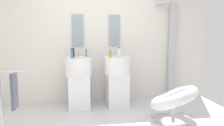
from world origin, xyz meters
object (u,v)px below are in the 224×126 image
Objects in this scene: soap_bottle_blue at (72,54)px; soap_bottle_clear at (119,53)px; pedestal_sink_left at (79,80)px; soap_bottle_amber at (110,54)px; towel_rack at (12,92)px; shower_column at (171,50)px; soap_bottle_black at (73,53)px; lounge_chair at (174,101)px; pedestal_sink_right at (118,79)px; soap_bottle_green at (86,53)px.

soap_bottle_blue is 0.86m from soap_bottle_clear.
pedestal_sink_left is 7.46× the size of soap_bottle_amber.
pedestal_sink_left is 1.14× the size of towel_rack.
shower_column is 11.65× the size of soap_bottle_black.
lounge_chair is 5.83× the size of soap_bottle_blue.
towel_rack is (-1.66, -1.03, 0.09)m from pedestal_sink_right.
soap_bottle_black is at bearing 53.93° from towel_rack.
soap_bottle_black is at bearing 134.96° from pedestal_sink_left.
soap_bottle_green is at bearing -172.48° from shower_column.
towel_rack is 6.57× the size of soap_bottle_amber.
pedestal_sink_right is at bearing 87.72° from soap_bottle_clear.
soap_bottle_blue is (-1.60, 0.78, 0.72)m from lounge_chair.
towel_rack is at bearing -148.26° from pedestal_sink_right.
shower_column is at bearing 20.42° from soap_bottle_clear.
soap_bottle_clear is 0.19m from soap_bottle_amber.
pedestal_sink_left is 0.53m from soap_bottle_green.
shower_column is (1.99, 0.30, 0.54)m from pedestal_sink_left.
pedestal_sink_left is at bearing -171.41° from shower_column.
soap_bottle_clear is (-0.01, -0.16, 0.53)m from pedestal_sink_right.
soap_bottle_green is at bearing 168.05° from soap_bottle_amber.
shower_column is 14.17× the size of soap_bottle_amber.
soap_bottle_clear is 1.12× the size of soap_bottle_black.
towel_rack is 1.85m from soap_bottle_amber.
soap_bottle_blue is 0.95× the size of soap_bottle_clear.
soap_bottle_clear is (-0.74, 0.77, 0.72)m from lounge_chair.
soap_bottle_amber is 0.46m from soap_bottle_green.
pedestal_sink_right is 1.95m from towel_rack.
soap_bottle_clear reaches higher than towel_rack.
pedestal_sink_right is 7.46× the size of soap_bottle_amber.
pedestal_sink_right is 1.20m from lounge_chair.
pedestal_sink_right is 1.39m from shower_column.
soap_bottle_green is at bearing 159.36° from soap_bottle_clear.
shower_column is 3.22m from towel_rack.
shower_column reaches higher than towel_rack.
soap_bottle_clear is at bearing -17.25° from soap_bottle_black.
soap_bottle_green is (0.25, -0.04, -0.01)m from soap_bottle_black.
soap_bottle_green is at bearing 37.97° from soap_bottle_blue.
towel_rack is at bearing -132.24° from soap_bottle_blue.
soap_bottle_blue is at bearing -170.13° from pedestal_sink_right.
shower_column is at bearing 7.52° from soap_bottle_green.
pedestal_sink_right reaches higher than lounge_chair.
pedestal_sink_right is 0.98× the size of lounge_chair.
pedestal_sink_right is at bearing 9.87° from soap_bottle_blue.
lounge_chair is at bearing -45.97° from soap_bottle_clear.
soap_bottle_clear is at bearing -20.64° from soap_bottle_green.
towel_rack is at bearing -134.41° from soap_bottle_green.
towel_rack is 5.04× the size of soap_bottle_blue.
soap_bottle_clear reaches higher than lounge_chair.
lounge_chair is 6.24× the size of soap_bottle_black.
shower_column is (1.24, 0.30, 0.54)m from pedestal_sink_right.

